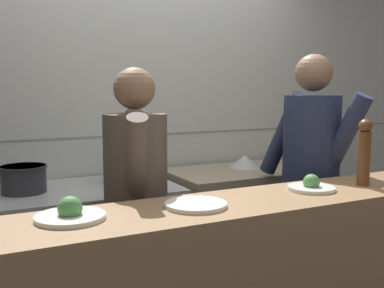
% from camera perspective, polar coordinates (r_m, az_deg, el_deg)
% --- Properties ---
extents(wall_back_tiled, '(8.00, 0.06, 2.60)m').
position_cam_1_polar(wall_back_tiled, '(3.35, -5.56, 3.83)').
color(wall_back_tiled, silver).
rests_on(wall_back_tiled, ground_plane).
extents(oven_range, '(1.13, 0.71, 0.88)m').
position_cam_1_polar(oven_range, '(2.97, -13.39, -13.71)').
color(oven_range, '#232326').
rests_on(oven_range, ground_plane).
extents(prep_counter, '(1.14, 0.65, 0.90)m').
position_cam_1_polar(prep_counter, '(3.43, 6.82, -10.64)').
color(prep_counter, gray).
rests_on(prep_counter, ground_plane).
extents(stock_pot, '(0.27, 0.27, 0.16)m').
position_cam_1_polar(stock_pot, '(2.81, -20.60, -4.08)').
color(stock_pot, '#2D2D33').
rests_on(stock_pot, oven_range).
extents(sauce_pot, '(0.34, 0.34, 0.20)m').
position_cam_1_polar(sauce_pot, '(2.95, -8.04, -2.85)').
color(sauce_pot, beige).
rests_on(sauce_pot, oven_range).
extents(mixing_bowl_steel, '(0.24, 0.24, 0.09)m').
position_cam_1_polar(mixing_bowl_steel, '(3.39, 6.72, -2.17)').
color(mixing_bowl_steel, '#B7BABF').
rests_on(mixing_bowl_steel, prep_counter).
extents(plated_dish_main, '(0.27, 0.27, 0.09)m').
position_cam_1_polar(plated_dish_main, '(1.77, -15.21, -8.52)').
color(plated_dish_main, white).
rests_on(plated_dish_main, pass_counter).
extents(plated_dish_appetiser, '(0.26, 0.26, 0.02)m').
position_cam_1_polar(plated_dish_appetiser, '(1.88, 0.48, -7.70)').
color(plated_dish_appetiser, white).
rests_on(plated_dish_appetiser, pass_counter).
extents(plated_dish_dessert, '(0.23, 0.23, 0.08)m').
position_cam_1_polar(plated_dish_dessert, '(2.26, 14.90, -5.19)').
color(plated_dish_dessert, white).
rests_on(plated_dish_dessert, pass_counter).
extents(pepper_mill, '(0.07, 0.07, 0.34)m').
position_cam_1_polar(pepper_mill, '(2.43, 21.04, -0.83)').
color(pepper_mill, brown).
rests_on(pepper_mill, pass_counter).
extents(chef_head_cook, '(0.41, 0.69, 1.59)m').
position_cam_1_polar(chef_head_cook, '(2.34, -7.10, -7.86)').
color(chef_head_cook, black).
rests_on(chef_head_cook, ground_plane).
extents(chef_sous, '(0.44, 0.73, 1.69)m').
position_cam_1_polar(chef_sous, '(2.88, 14.79, -4.09)').
color(chef_sous, black).
rests_on(chef_sous, ground_plane).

